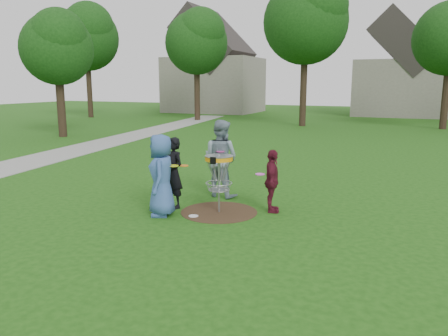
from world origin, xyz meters
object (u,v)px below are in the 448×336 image
at_px(player_grey, 221,158).
at_px(player_maroon, 272,181).
at_px(player_black, 173,173).
at_px(disc_golf_basket, 219,169).
at_px(player_blue, 161,175).

xyz_separation_m(player_grey, player_maroon, (1.69, -0.89, -0.28)).
bearing_deg(player_black, player_grey, 93.80).
height_order(player_black, disc_golf_basket, player_black).
distance_m(player_black, disc_golf_basket, 1.18).
height_order(player_blue, player_black, player_blue).
bearing_deg(player_black, player_maroon, 40.31).
relative_size(player_blue, player_grey, 0.91).
xyz_separation_m(player_black, player_maroon, (2.30, 0.56, -0.12)).
xyz_separation_m(player_black, disc_golf_basket, (1.17, 0.06, 0.16)).
bearing_deg(player_blue, player_grey, 140.97).
relative_size(player_black, disc_golf_basket, 1.24).
height_order(player_black, player_grey, player_grey).
bearing_deg(player_maroon, player_blue, 102.06).
bearing_deg(disc_golf_basket, player_grey, 111.85).
relative_size(player_blue, disc_golf_basket, 1.35).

